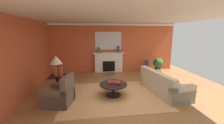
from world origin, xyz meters
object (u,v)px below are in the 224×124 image
Objects in this scene: sofa at (163,85)px; vase_tall_corner at (147,66)px; fireplace at (109,63)px; mantel_mirror at (108,41)px; vase_on_side_table at (60,71)px; vase_mantel_left at (99,50)px; potted_plant at (158,64)px; side_table at (58,83)px; coffee_table at (113,87)px; table_lamp at (56,62)px; vase_mantel_right at (118,49)px; armchair_near_window at (60,95)px.

sofa is 2.98m from vase_tall_corner.
fireplace is 1.20× the size of mantel_mirror.
vase_on_side_table is 3.26m from vase_mantel_left.
potted_plant is at bearing -12.43° from mantel_mirror.
vase_on_side_table reaches higher than side_table.
mantel_mirror is 3.92m from side_table.
sofa is at bearing -0.11° from coffee_table.
vase_on_side_table is at bearing -117.92° from vase_mantel_left.
fireplace is 1.80× the size of coffee_table.
table_lamp is 3.21m from vase_mantel_left.
fireplace reaches higher than vase_tall_corner.
coffee_table is at bearing -129.17° from vase_tall_corner.
mantel_mirror is 4.05m from sofa.
side_table is 0.54m from vase_on_side_table.
mantel_mirror reaches higher than vase_on_side_table.
vase_mantel_left is (-0.55, -0.17, -0.50)m from mantel_mirror.
coffee_table is 2.45× the size of vase_on_side_table.
vase_mantel_right is 1.10m from vase_mantel_left.
armchair_near_window is 4.50m from vase_mantel_right.
armchair_near_window is 3.99m from vase_mantel_left.
side_table is at bearing -121.29° from vase_mantel_left.
fireplace is 1.89× the size of armchair_near_window.
armchair_near_window is 1.14× the size of potted_plant.
armchair_near_window is at bearing -173.72° from sofa.
vase_on_side_table is 5.45m from potted_plant.
table_lamp is at bearing -121.29° from vase_mantel_left.
mantel_mirror reaches higher than sofa.
vase_mantel_left reaches higher than side_table.
mantel_mirror is 2.20× the size of vase_tall_corner.
vase_mantel_right reaches higher than armchair_near_window.
armchair_near_window is at bearing -73.42° from table_lamp.
fireplace is 3.67m from sofa.
mantel_mirror is at bearing 162.82° from vase_mantel_right.
table_lamp is 0.37m from vase_on_side_table.
vase_mantel_left reaches higher than vase_tall_corner.
vase_mantel_left is at bearing 172.40° from potted_plant.
side_table is 1.89× the size of vase_mantel_right.
table_lamp reaches higher than side_table.
mantel_mirror is 4.50m from armchair_near_window.
mantel_mirror is 3.70m from table_lamp.
fireplace is 0.96m from vase_mantel_right.
side_table is at bearing -155.40° from potted_plant.
fireplace reaches higher than armchair_near_window.
mantel_mirror is at bearing 52.72° from side_table.
coffee_table is (-0.19, -3.24, -0.21)m from fireplace.
fireplace is at bearing 54.63° from vase_on_side_table.
vase_mantel_right is at bearing 109.83° from sofa.
sofa is 7.20× the size of vase_mantel_left.
table_lamp is 2.45× the size of vase_mantel_left.
fireplace is 4.87× the size of vase_mantel_right.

